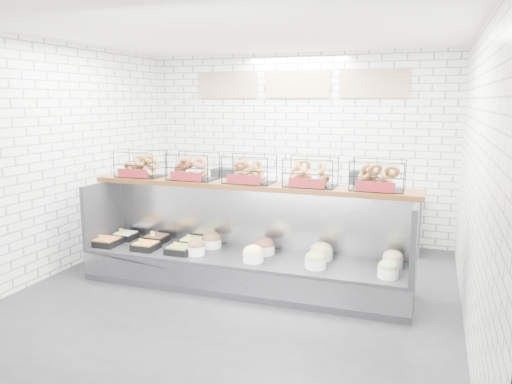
% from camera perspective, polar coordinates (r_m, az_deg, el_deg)
% --- Properties ---
extents(ground, '(5.50, 5.50, 0.00)m').
position_cam_1_polar(ground, '(5.98, -2.50, -11.71)').
color(ground, black).
rests_on(ground, ground).
extents(room_shell, '(5.02, 5.51, 3.01)m').
position_cam_1_polar(room_shell, '(6.11, -0.52, 8.59)').
color(room_shell, silver).
rests_on(room_shell, ground).
extents(display_case, '(4.00, 0.90, 1.20)m').
position_cam_1_polar(display_case, '(6.17, -1.31, -7.75)').
color(display_case, black).
rests_on(display_case, ground).
extents(bagel_shelf, '(4.10, 0.50, 0.40)m').
position_cam_1_polar(bagel_shelf, '(6.09, -0.75, 2.21)').
color(bagel_shelf, '#3C1F0C').
rests_on(bagel_shelf, display_case).
extents(prep_counter, '(4.00, 0.60, 1.20)m').
position_cam_1_polar(prep_counter, '(8.05, 3.94, -2.41)').
color(prep_counter, '#93969B').
rests_on(prep_counter, ground).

